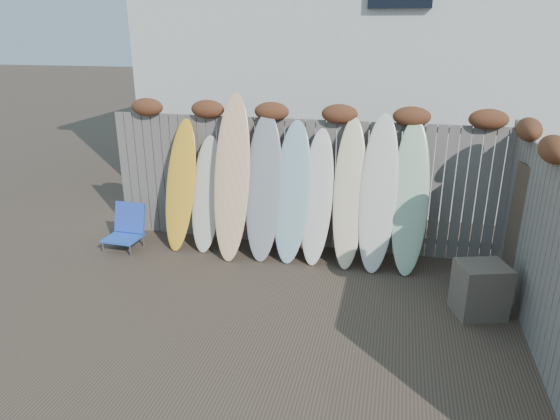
% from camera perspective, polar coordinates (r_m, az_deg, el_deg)
% --- Properties ---
extents(ground, '(80.00, 80.00, 0.00)m').
position_cam_1_polar(ground, '(5.94, -2.73, -12.99)').
color(ground, '#493A2D').
extents(back_fence, '(6.05, 0.28, 2.24)m').
position_cam_1_polar(back_fence, '(7.59, 2.52, 4.24)').
color(back_fence, slate).
rests_on(back_fence, ground).
extents(right_fence, '(0.28, 4.40, 2.24)m').
position_cam_1_polar(right_fence, '(5.68, 28.43, -4.15)').
color(right_fence, slate).
rests_on(right_fence, ground).
extents(house, '(8.50, 5.50, 6.33)m').
position_cam_1_polar(house, '(11.33, 9.19, 19.48)').
color(house, silver).
rests_on(house, ground).
extents(beach_chair, '(0.53, 0.57, 0.68)m').
position_cam_1_polar(beach_chair, '(8.16, -17.15, -1.96)').
color(beach_chair, blue).
rests_on(beach_chair, ground).
extents(wooden_crate, '(0.67, 0.61, 0.65)m').
position_cam_1_polar(wooden_crate, '(6.44, 21.91, -8.44)').
color(wooden_crate, '#65574C').
rests_on(wooden_crate, ground).
extents(lattice_panel, '(0.33, 1.10, 1.69)m').
position_cam_1_polar(lattice_panel, '(6.65, 26.73, -3.30)').
color(lattice_panel, '#312A1E').
rests_on(lattice_panel, ground).
extents(surfboard_0, '(0.54, 0.74, 1.97)m').
position_cam_1_polar(surfboard_0, '(7.82, -11.30, 2.81)').
color(surfboard_0, '#FBAD24').
rests_on(surfboard_0, ground).
extents(surfboard_1, '(0.48, 0.63, 1.73)m').
position_cam_1_polar(surfboard_1, '(7.70, -8.39, 1.79)').
color(surfboard_1, beige).
rests_on(surfboard_1, ground).
extents(surfboard_2, '(0.59, 0.87, 2.38)m').
position_cam_1_polar(surfboard_2, '(7.36, -5.51, 3.70)').
color(surfboard_2, '#F8AF7C').
rests_on(surfboard_2, ground).
extents(surfboard_3, '(0.59, 0.78, 2.11)m').
position_cam_1_polar(surfboard_3, '(7.32, -1.89, 2.60)').
color(surfboard_3, gray).
rests_on(surfboard_3, ground).
extents(surfboard_4, '(0.54, 0.73, 2.02)m').
position_cam_1_polar(surfboard_4, '(7.25, 1.39, 2.06)').
color(surfboard_4, '#91BAC3').
rests_on(surfboard_4, ground).
extents(surfboard_5, '(0.48, 0.70, 1.92)m').
position_cam_1_polar(surfboard_5, '(7.21, 4.26, 1.47)').
color(surfboard_5, silver).
rests_on(surfboard_5, ground).
extents(surfboard_6, '(0.48, 0.75, 2.09)m').
position_cam_1_polar(surfboard_6, '(7.14, 7.93, 1.88)').
color(surfboard_6, '#FAE4B1').
rests_on(surfboard_6, ground).
extents(surfboard_7, '(0.55, 0.78, 2.16)m').
position_cam_1_polar(surfboard_7, '(7.09, 11.16, 1.85)').
color(surfboard_7, silver).
rests_on(surfboard_7, ground).
extents(surfboard_8, '(0.53, 0.76, 2.10)m').
position_cam_1_polar(surfboard_8, '(7.11, 14.66, 1.38)').
color(surfboard_8, '#AFD2AA').
rests_on(surfboard_8, ground).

